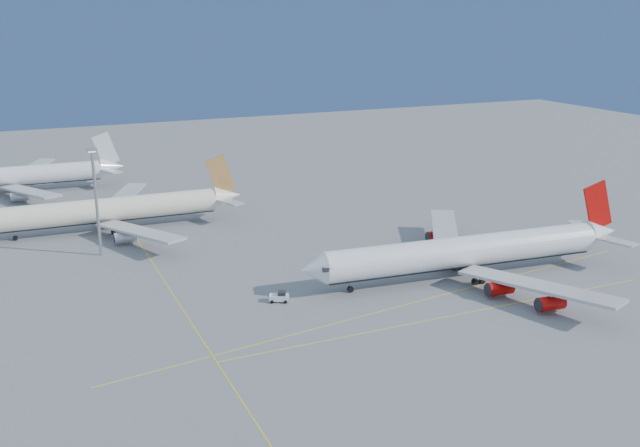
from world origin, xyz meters
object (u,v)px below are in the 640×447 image
at_px(airliner_third, 17,176).
at_px(light_mast, 96,193).
at_px(airliner_etihad, 115,209).
at_px(pushback_tug, 280,297).
at_px(airliner_virgin, 471,251).

bearing_deg(airliner_third, light_mast, -75.80).
distance_m(airliner_etihad, pushback_tug, 65.61).
bearing_deg(light_mast, airliner_virgin, -33.45).
distance_m(airliner_etihad, airliner_third, 56.52).
bearing_deg(pushback_tug, light_mast, 148.01).
distance_m(airliner_virgin, pushback_tug, 42.05).
distance_m(airliner_virgin, airliner_etihad, 90.83).
bearing_deg(airliner_etihad, airliner_virgin, -44.29).
bearing_deg(light_mast, airliner_third, 102.01).
bearing_deg(airliner_etihad, airliner_third, 114.00).
bearing_deg(airliner_third, airliner_etihad, -65.43).
height_order(airliner_etihad, airliner_third, airliner_etihad).
relative_size(airliner_etihad, light_mast, 2.70).
xyz_separation_m(airliner_virgin, light_mast, (-69.48, 45.90, 9.13)).
relative_size(pushback_tug, light_mast, 0.17).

